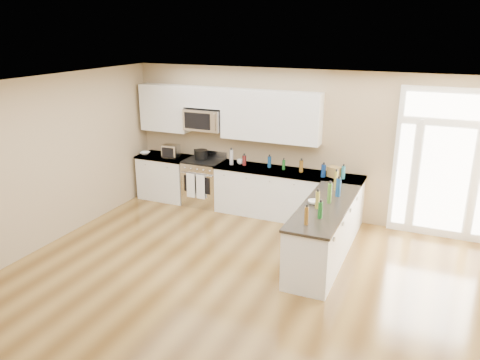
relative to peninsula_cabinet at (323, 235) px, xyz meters
The scene contains 18 objects.
ground 2.46m from the peninsula_cabinet, 112.44° to the right, with size 8.00×8.00×0.00m, color brown.
room_shell 2.74m from the peninsula_cabinet, 112.44° to the right, with size 8.00×8.00×8.00m.
back_cabinet_left 4.06m from the peninsula_cabinet, 159.09° to the left, with size 1.10×0.66×0.94m.
back_cabinet_right 1.81m from the peninsula_cabinet, 126.68° to the left, with size 2.85×0.66×0.94m.
peninsula_cabinet is the anchor object (origin of this frame).
upper_cabinet_left 4.39m from the peninsula_cabinet, 157.26° to the left, with size 1.04×0.33×0.95m, color silver.
upper_cabinet_right 2.65m from the peninsula_cabinet, 133.15° to the left, with size 1.94×0.33×0.95m, color silver.
upper_cabinet_short 3.73m from the peninsula_cabinet, 150.98° to the left, with size 0.82×0.33×0.40m, color silver.
microwave 3.53m from the peninsula_cabinet, 151.57° to the left, with size 0.78×0.41×0.42m.
entry_door 2.52m from the peninsula_cabinet, 46.51° to the left, with size 1.70×0.10×2.60m.
kitchen_range 3.20m from the peninsula_cabinet, 153.13° to the left, with size 0.76×0.68×1.08m.
stockpot 3.36m from the peninsula_cabinet, 153.05° to the left, with size 0.27×0.27×0.21m, color black.
toaster_oven 3.89m from the peninsula_cabinet, 158.91° to the left, with size 0.32×0.25×0.27m, color silver.
cardboard_box 1.57m from the peninsula_cabinet, 97.39° to the left, with size 0.23×0.17×0.19m, color olive.
bowl_left 4.48m from the peninsula_cabinet, 161.96° to the left, with size 0.21×0.21×0.05m, color white.
bowl_peninsula 0.56m from the peninsula_cabinet, behind, with size 0.18×0.18×0.06m, color white.
cup_counter 2.63m from the peninsula_cabinet, 143.99° to the left, with size 0.12×0.12×0.10m, color white.
counter_bottles 1.15m from the peninsula_cabinet, 127.91° to the left, with size 2.39×2.44×0.32m.
Camera 1 is at (2.39, -4.38, 3.54)m, focal length 35.00 mm.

